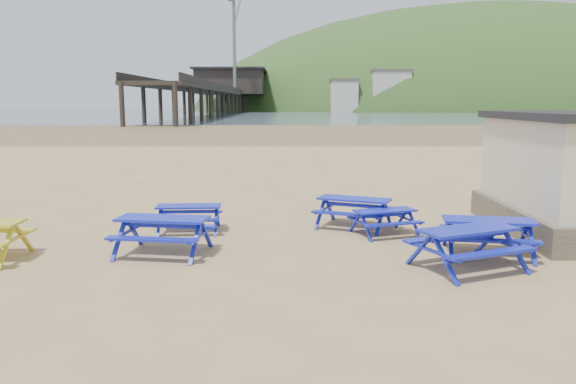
{
  "coord_description": "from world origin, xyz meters",
  "views": [
    {
      "loc": [
        1.05,
        -13.44,
        3.4
      ],
      "look_at": [
        1.09,
        1.5,
        1.0
      ],
      "focal_mm": 35.0,
      "sensor_mm": 36.0,
      "label": 1
    }
  ],
  "objects": [
    {
      "name": "ground",
      "position": [
        0.0,
        0.0,
        0.0
      ],
      "size": [
        400.0,
        400.0,
        0.0
      ],
      "primitive_type": "plane",
      "color": "tan",
      "rests_on": "ground"
    },
    {
      "name": "wet_sand",
      "position": [
        0.0,
        55.0,
        0.0
      ],
      "size": [
        400.0,
        400.0,
        0.0
      ],
      "primitive_type": "plane",
      "color": "olive",
      "rests_on": "ground"
    },
    {
      "name": "sea",
      "position": [
        0.0,
        170.0,
        0.01
      ],
      "size": [
        400.0,
        400.0,
        0.0
      ],
      "primitive_type": "plane",
      "color": "#455763",
      "rests_on": "ground"
    },
    {
      "name": "picnic_table_blue_a",
      "position": [
        -1.53,
        1.12,
        0.35
      ],
      "size": [
        1.75,
        1.44,
        0.71
      ],
      "rotation": [
        0.0,
        0.0,
        0.05
      ],
      "color": "#1623AE",
      "rests_on": "ground"
    },
    {
      "name": "picnic_table_blue_b",
      "position": [
        2.91,
        1.63,
        0.41
      ],
      "size": [
        2.4,
        2.2,
        0.81
      ],
      "rotation": [
        0.0,
        0.0,
        -0.41
      ],
      "color": "#1623AE",
      "rests_on": "ground"
    },
    {
      "name": "picnic_table_blue_c",
      "position": [
        3.59,
        0.73,
        0.33
      ],
      "size": [
        1.9,
        1.71,
        0.66
      ],
      "rotation": [
        0.0,
        0.0,
        0.33
      ],
      "color": "#1623AE",
      "rests_on": "ground"
    },
    {
      "name": "picnic_table_blue_d",
      "position": [
        -1.73,
        -1.12,
        0.42
      ],
      "size": [
        2.24,
        1.91,
        0.85
      ],
      "rotation": [
        0.0,
        0.0,
        -0.15
      ],
      "color": "#1623AE",
      "rests_on": "ground"
    },
    {
      "name": "picnic_table_blue_e",
      "position": [
        4.76,
        -2.3,
        0.43
      ],
      "size": [
        2.54,
        2.33,
        0.86
      ],
      "rotation": [
        0.0,
        0.0,
        0.41
      ],
      "color": "#1623AE",
      "rests_on": "ground"
    },
    {
      "name": "picnic_table_blue_f",
      "position": [
        5.57,
        -1.22,
        0.41
      ],
      "size": [
        2.2,
        1.89,
        0.82
      ],
      "rotation": [
        0.0,
        0.0,
        -0.17
      ],
      "color": "#1623AE",
      "rests_on": "ground"
    },
    {
      "name": "pier",
      "position": [
        -17.99,
        178.23,
        5.46
      ],
      "size": [
        24.0,
        220.0,
        39.29
      ],
      "color": "black",
      "rests_on": "ground"
    },
    {
      "name": "headland_town",
      "position": [
        90.0,
        229.68,
        -9.91
      ],
      "size": [
        264.0,
        144.0,
        108.0
      ],
      "color": "#2D4C1E",
      "rests_on": "ground"
    }
  ]
}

